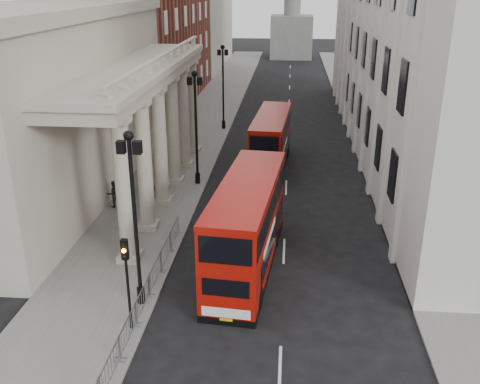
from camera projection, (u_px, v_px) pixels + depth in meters
The scene contains 18 objects.
ground at pixel (130, 361), 21.42m from camera, with size 260.00×260.00×0.00m, color black.
sidewalk_west at pixel (190, 145), 49.43m from camera, with size 6.00×140.00×0.12m, color slate.
sidewalk_east at pixel (371, 150), 48.01m from camera, with size 3.00×140.00×0.12m, color slate.
kerb at pixel (222, 146), 49.18m from camera, with size 0.20×140.00×0.14m, color slate.
portico_building at pixel (49, 109), 36.78m from camera, with size 9.00×28.00×12.00m, color #A49B89.
brick_building at pixel (151, 10), 62.72m from camera, with size 9.00×32.00×22.00m, color maroon.
west_building_far at pixel (197, 7), 92.71m from camera, with size 9.00×30.00×20.00m, color #A49B89.
east_building at pixel (411, 3), 45.07m from camera, with size 8.00×55.00×25.00m, color silver.
lamp_post_south at pixel (134, 209), 23.37m from camera, with size 1.05×0.44×8.32m.
lamp_post_mid at pixel (196, 120), 38.18m from camera, with size 1.05×0.44×8.32m.
lamp_post_north at pixel (223, 81), 53.00m from camera, with size 1.05×0.44×8.32m.
traffic_light at pixel (126, 268), 22.16m from camera, with size 0.28×0.33×4.30m.
crowd_barriers at pixel (136, 314), 23.26m from camera, with size 0.50×18.75×1.10m.
bus_near at pixel (247, 224), 27.69m from camera, with size 3.63×11.19×4.75m.
bus_far at pixel (271, 140), 42.92m from camera, with size 3.09×10.22×4.35m.
pedestrian_a at pixel (148, 188), 36.53m from camera, with size 0.64×0.42×1.75m, color black.
pedestrian_b at pixel (114, 194), 35.44m from camera, with size 0.90×0.70×1.84m, color black.
pedestrian_c at pixel (150, 189), 36.76m from camera, with size 0.75×0.49×1.53m, color black.
Camera 1 is at (6.00, -16.94, 14.20)m, focal length 40.00 mm.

